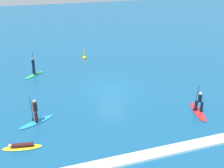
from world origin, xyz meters
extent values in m
plane|color=navy|center=(0.00, 0.00, 0.00)|extent=(120.00, 120.00, 0.00)
ellipsoid|color=red|center=(5.11, -6.51, 0.05)|extent=(1.55, 3.29, 0.10)
cylinder|color=black|center=(5.25, -6.66, 0.52)|extent=(0.26, 0.26, 0.84)
cylinder|color=black|center=(4.96, -6.35, 0.52)|extent=(0.26, 0.26, 0.84)
cylinder|color=black|center=(5.11, -6.51, 1.23)|extent=(0.36, 0.36, 0.58)
sphere|color=beige|center=(5.11, -6.51, 1.64)|extent=(0.30, 0.30, 0.24)
cylinder|color=black|center=(4.91, -6.30, 1.17)|extent=(0.29, 0.12, 2.13)
cube|color=black|center=(4.91, -6.30, 0.16)|extent=(0.21, 0.11, 0.32)
ellipsoid|color=#1E8CD1|center=(-7.32, -3.98, 0.05)|extent=(2.88, 1.89, 0.09)
cylinder|color=#381414|center=(-7.31, -3.79, 0.54)|extent=(0.29, 0.29, 0.89)
cylinder|color=#381414|center=(-7.33, -4.16, 0.54)|extent=(0.29, 0.29, 0.89)
cylinder|color=#381414|center=(-7.32, -3.98, 1.31)|extent=(0.44, 0.44, 0.66)
sphere|color=tan|center=(-7.32, -3.98, 1.77)|extent=(0.34, 0.34, 0.25)
cylinder|color=black|center=(-7.57, -3.81, 1.07)|extent=(0.15, 0.23, 1.95)
cube|color=black|center=(-7.57, -3.81, 0.15)|extent=(0.15, 0.21, 0.32)
ellipsoid|color=#23B266|center=(-6.67, 5.96, 0.05)|extent=(2.39, 2.23, 0.10)
cylinder|color=black|center=(-6.64, 5.77, 0.53)|extent=(0.26, 0.26, 0.87)
cylinder|color=black|center=(-6.71, 6.15, 0.53)|extent=(0.26, 0.26, 0.87)
cylinder|color=black|center=(-6.67, 5.96, 1.31)|extent=(0.41, 0.41, 0.70)
sphere|color=brown|center=(-6.67, 5.96, 1.78)|extent=(0.34, 0.34, 0.24)
cylinder|color=black|center=(-6.72, 6.24, 1.24)|extent=(0.27, 0.30, 2.27)
cube|color=black|center=(-6.72, 6.24, 0.16)|extent=(0.18, 0.19, 0.32)
ellipsoid|color=yellow|center=(-8.50, -6.97, 0.04)|extent=(2.60, 1.07, 0.09)
cylinder|color=#381414|center=(-8.46, -6.98, 0.23)|extent=(1.36, 0.51, 0.29)
sphere|color=beige|center=(-9.23, -6.84, 0.25)|extent=(0.27, 0.27, 0.24)
sphere|color=yellow|center=(-0.32, 9.66, 0.13)|extent=(0.50, 0.50, 0.50)
cylinder|color=yellow|center=(-0.32, 9.66, 0.57)|extent=(0.15, 0.15, 1.14)
cube|color=white|center=(0.00, -10.36, 0.09)|extent=(22.27, 0.90, 0.18)
camera|label=1|loc=(-7.92, -23.40, 11.18)|focal=45.89mm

